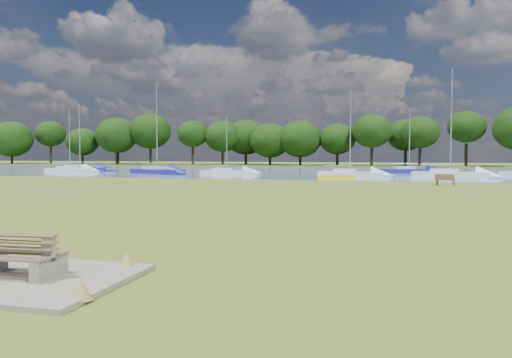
% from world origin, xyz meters
% --- Properties ---
extents(ground, '(220.00, 220.00, 0.00)m').
position_xyz_m(ground, '(0.00, 0.00, 0.00)').
color(ground, olive).
extents(river, '(220.00, 40.00, 0.10)m').
position_xyz_m(river, '(0.00, 42.00, 0.00)').
color(river, slate).
rests_on(river, ground).
extents(far_bank, '(220.00, 20.00, 0.40)m').
position_xyz_m(far_bank, '(0.00, 72.00, 0.00)').
color(far_bank, '#4C6626').
rests_on(far_bank, ground).
extents(concrete_pad, '(4.20, 3.20, 0.10)m').
position_xyz_m(concrete_pad, '(0.00, -14.00, 0.05)').
color(concrete_pad, gray).
rests_on(concrete_pad, ground).
extents(bench_pair, '(1.68, 1.05, 0.88)m').
position_xyz_m(bench_pair, '(0.00, -14.00, 0.46)').
color(bench_pair, gray).
rests_on(bench_pair, concrete_pad).
extents(riverbank_bench, '(1.47, 0.93, 0.87)m').
position_xyz_m(riverbank_bench, '(11.06, 17.76, 0.44)').
color(riverbank_bench, brown).
rests_on(riverbank_bench, ground).
extents(kayak, '(3.52, 1.67, 0.34)m').
position_xyz_m(kayak, '(2.24, 24.96, 0.22)').
color(kayak, yellow).
rests_on(kayak, river).
extents(tree_line, '(116.31, 8.12, 9.82)m').
position_xyz_m(tree_line, '(-12.91, 68.00, 5.90)').
color(tree_line, black).
rests_on(tree_line, far_bank).
extents(sailboat_0, '(7.45, 4.71, 10.37)m').
position_xyz_m(sailboat_0, '(-18.81, 30.48, 0.56)').
color(sailboat_0, navy).
rests_on(sailboat_0, river).
extents(sailboat_1, '(7.41, 3.49, 10.62)m').
position_xyz_m(sailboat_1, '(12.77, 30.20, 0.57)').
color(sailboat_1, silver).
rests_on(sailboat_1, river).
extents(sailboat_2, '(6.41, 1.90, 8.07)m').
position_xyz_m(sailboat_2, '(-32.47, 33.50, 0.47)').
color(sailboat_2, silver).
rests_on(sailboat_2, river).
extents(sailboat_3, '(7.02, 3.44, 7.69)m').
position_xyz_m(sailboat_3, '(9.27, 39.66, 0.53)').
color(sailboat_3, navy).
rests_on(sailboat_3, river).
extents(sailboat_5, '(6.11, 2.36, 6.63)m').
position_xyz_m(sailboat_5, '(-11.06, 32.45, 0.45)').
color(sailboat_5, silver).
rests_on(sailboat_5, river).
extents(sailboat_7, '(7.35, 3.78, 8.74)m').
position_xyz_m(sailboat_7, '(-32.38, 35.52, 0.54)').
color(sailboat_7, navy).
rests_on(sailboat_7, river).
extents(sailboat_8, '(6.53, 1.84, 8.73)m').
position_xyz_m(sailboat_8, '(3.07, 29.97, 0.52)').
color(sailboat_8, silver).
rests_on(sailboat_8, river).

